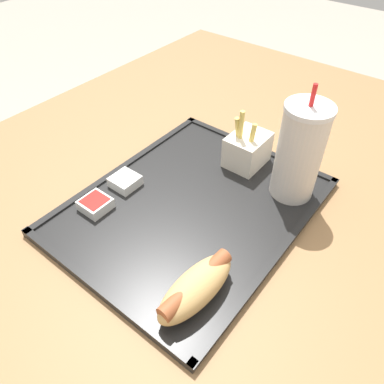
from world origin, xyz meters
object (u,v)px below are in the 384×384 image
object	(u,v)px
hot_dog_far	(196,287)
sauce_cup_mayo	(125,181)
sauce_cup_ketchup	(95,204)
fries_carton	(247,149)
soda_cup	(299,152)

from	to	relation	value
hot_dog_far	sauce_cup_mayo	size ratio (longest dim) A/B	2.99
sauce_cup_ketchup	fries_carton	bearing A→B (deg)	153.42
soda_cup	sauce_cup_ketchup	bearing A→B (deg)	-44.48
fries_carton	sauce_cup_mayo	distance (m)	0.23
soda_cup	fries_carton	bearing A→B (deg)	-100.71
sauce_cup_mayo	fries_carton	bearing A→B (deg)	144.64
hot_dog_far	sauce_cup_mayo	bearing A→B (deg)	-113.13
hot_dog_far	sauce_cup_ketchup	bearing A→B (deg)	-97.34
fries_carton	sauce_cup_mayo	xyz separation A→B (m)	(0.19, -0.13, -0.02)
soda_cup	hot_dog_far	bearing A→B (deg)	-0.11
sauce_cup_mayo	sauce_cup_ketchup	distance (m)	0.07
sauce_cup_mayo	sauce_cup_ketchup	size ratio (longest dim) A/B	1.00
fries_carton	sauce_cup_ketchup	xyz separation A→B (m)	(0.26, -0.13, -0.02)
sauce_cup_ketchup	sauce_cup_mayo	bearing A→B (deg)	-177.16
fries_carton	sauce_cup_ketchup	world-z (taller)	fries_carton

